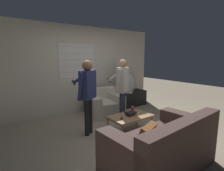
% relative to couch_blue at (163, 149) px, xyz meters
% --- Properties ---
extents(ground_plane, '(16.00, 16.00, 0.00)m').
position_rel_couch_blue_xyz_m(ground_plane, '(0.41, 1.30, -0.33)').
color(ground_plane, gray).
extents(wall_back, '(5.20, 0.08, 2.55)m').
position_rel_couch_blue_xyz_m(wall_back, '(0.40, 3.33, 0.95)').
color(wall_back, beige).
rests_on(wall_back, ground_plane).
extents(couch_blue, '(1.74, 1.00, 0.86)m').
position_rel_couch_blue_xyz_m(couch_blue, '(0.00, 0.00, 0.00)').
color(couch_blue, '#4C3833').
rests_on(couch_blue, ground_plane).
extents(armchair_beige, '(1.10, 1.08, 0.74)m').
position_rel_couch_blue_xyz_m(armchair_beige, '(0.70, 2.65, -0.04)').
color(armchair_beige, beige).
rests_on(armchair_beige, ground_plane).
extents(coffee_table, '(0.94, 0.57, 0.40)m').
position_rel_couch_blue_xyz_m(coffee_table, '(0.47, 1.23, 0.02)').
color(coffee_table, '#9E754C').
rests_on(coffee_table, ground_plane).
extents(tv_stand, '(1.06, 0.48, 0.50)m').
position_rel_couch_blue_xyz_m(tv_stand, '(1.95, 2.87, -0.08)').
color(tv_stand, black).
rests_on(tv_stand, ground_plane).
extents(tv, '(0.79, 0.70, 0.60)m').
position_rel_couch_blue_xyz_m(tv, '(1.95, 2.87, 0.47)').
color(tv, '#B2B2B7').
rests_on(tv, tv_stand).
extents(person_left_standing, '(0.50, 0.77, 1.59)m').
position_rel_couch_blue_xyz_m(person_left_standing, '(-0.30, 1.73, 0.67)').
color(person_left_standing, black).
rests_on(person_left_standing, ground_plane).
extents(person_right_standing, '(0.51, 0.75, 1.59)m').
position_rel_couch_blue_xyz_m(person_right_standing, '(0.70, 1.80, 0.67)').
color(person_right_standing, '#33384C').
rests_on(person_right_standing, ground_plane).
extents(book_stack, '(0.24, 0.16, 0.08)m').
position_rel_couch_blue_xyz_m(book_stack, '(0.49, 1.24, 0.11)').
color(book_stack, maroon).
rests_on(book_stack, coffee_table).
extents(soda_can, '(0.07, 0.07, 0.13)m').
position_rel_couch_blue_xyz_m(soda_can, '(0.68, 1.39, 0.12)').
color(soda_can, red).
rests_on(soda_can, coffee_table).
extents(spare_remote, '(0.12, 0.12, 0.02)m').
position_rel_couch_blue_xyz_m(spare_remote, '(0.20, 1.19, 0.07)').
color(spare_remote, black).
rests_on(spare_remote, coffee_table).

